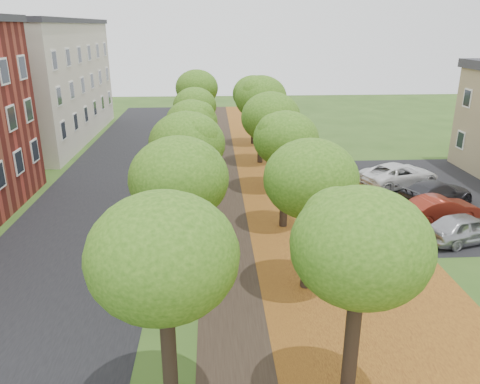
{
  "coord_description": "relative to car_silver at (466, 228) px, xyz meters",
  "views": [
    {
      "loc": [
        -0.96,
        -10.1,
        9.78
      ],
      "look_at": [
        0.26,
        10.32,
        2.5
      ],
      "focal_mm": 35.0,
      "sensor_mm": 36.0,
      "label": 1
    }
  ],
  "objects": [
    {
      "name": "car_red",
      "position": [
        0.0,
        2.55,
        -0.03
      ],
      "size": [
        4.3,
        2.21,
        1.35
      ],
      "primitive_type": "imported",
      "rotation": [
        0.0,
        0.0,
        1.77
      ],
      "color": "maroon",
      "rests_on": "ground"
    },
    {
      "name": "tree_row_west",
      "position": [
        -13.2,
        5.4,
        3.74
      ],
      "size": [
        3.43,
        33.43,
        5.95
      ],
      "color": "black",
      "rests_on": "ground"
    },
    {
      "name": "car_silver",
      "position": [
        0.0,
        0.0,
        0.0
      ],
      "size": [
        4.45,
        2.71,
        1.42
      ],
      "primitive_type": "imported",
      "rotation": [
        0.0,
        0.0,
        1.84
      ],
      "color": "#B0B0B5",
      "rests_on": "ground"
    },
    {
      "name": "parking_lot",
      "position": [
        2.5,
        6.4,
        -0.71
      ],
      "size": [
        9.0,
        16.0,
        0.01
      ],
      "primitive_type": "cube",
      "color": "black",
      "rests_on": "ground"
    },
    {
      "name": "leaf_verge",
      "position": [
        -6.0,
        5.4,
        -0.7
      ],
      "size": [
        7.5,
        70.0,
        0.01
      ],
      "primitive_type": "cube",
      "color": "#9C611C",
      "rests_on": "ground"
    },
    {
      "name": "building_cream",
      "position": [
        -28.0,
        23.4,
        4.5
      ],
      "size": [
        10.3,
        20.3,
        10.4
      ],
      "color": "beige",
      "rests_on": "ground"
    },
    {
      "name": "street_asphalt",
      "position": [
        -18.5,
        5.4,
        -0.71
      ],
      "size": [
        8.0,
        70.0,
        0.01
      ],
      "primitive_type": "cube",
      "color": "black",
      "rests_on": "ground"
    },
    {
      "name": "car_white",
      "position": [
        0.0,
        8.41,
        0.02
      ],
      "size": [
        5.79,
        4.11,
        1.47
      ],
      "primitive_type": "imported",
      "rotation": [
        0.0,
        0.0,
        1.93
      ],
      "color": "silver",
      "rests_on": "ground"
    },
    {
      "name": "car_grey",
      "position": [
        0.77,
        4.85,
        0.0
      ],
      "size": [
        5.27,
        3.85,
        1.42
      ],
      "primitive_type": "imported",
      "rotation": [
        0.0,
        0.0,
        2.0
      ],
      "color": "#2F2F34",
      "rests_on": "ground"
    },
    {
      "name": "footpath",
      "position": [
        -11.0,
        5.4,
        -0.7
      ],
      "size": [
        3.2,
        70.0,
        0.01
      ],
      "primitive_type": "cube",
      "color": "black",
      "rests_on": "ground"
    },
    {
      "name": "tree_row_east",
      "position": [
        -8.4,
        5.4,
        3.74
      ],
      "size": [
        3.43,
        33.43,
        5.95
      ],
      "color": "black",
      "rests_on": "ground"
    }
  ]
}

